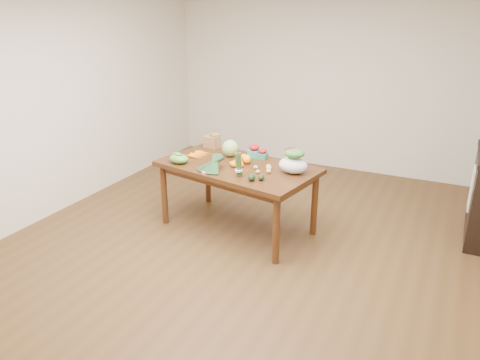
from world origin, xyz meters
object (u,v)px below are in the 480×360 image
at_px(salad_bag, 293,162).
at_px(cabbage, 230,148).
at_px(mandarin_cluster, 237,162).
at_px(dining_table, 237,197).
at_px(asparagus_bundle, 239,165).
at_px(paper_bag, 212,141).
at_px(kale_bunch, 210,164).

bearing_deg(salad_bag, cabbage, 165.41).
xyz_separation_m(cabbage, mandarin_cluster, (0.22, -0.27, -0.05)).
bearing_deg(cabbage, mandarin_cluster, -50.92).
distance_m(dining_table, asparagus_bundle, 0.61).
bearing_deg(dining_table, asparagus_bundle, -50.66).
relative_size(paper_bag, cabbage, 1.23).
xyz_separation_m(paper_bag, asparagus_bundle, (0.73, -0.76, 0.04)).
height_order(mandarin_cluster, kale_bunch, kale_bunch).
distance_m(cabbage, mandarin_cluster, 0.35).
relative_size(cabbage, kale_bunch, 0.47).
bearing_deg(asparagus_bundle, paper_bag, 144.61).
distance_m(cabbage, asparagus_bundle, 0.66).
relative_size(dining_table, salad_bag, 5.56).
xyz_separation_m(dining_table, paper_bag, (-0.56, 0.46, 0.46)).
xyz_separation_m(mandarin_cluster, kale_bunch, (-0.18, -0.27, 0.04)).
bearing_deg(paper_bag, dining_table, -39.05).
height_order(paper_bag, mandarin_cluster, paper_bag).
relative_size(mandarin_cluster, kale_bunch, 0.45).
height_order(dining_table, paper_bag, paper_bag).
height_order(paper_bag, kale_bunch, paper_bag).
bearing_deg(mandarin_cluster, paper_bag, 139.93).
bearing_deg(mandarin_cluster, asparagus_bundle, -61.09).
height_order(paper_bag, salad_bag, salad_bag).
distance_m(paper_bag, mandarin_cluster, 0.75).
bearing_deg(dining_table, cabbage, 141.32).
bearing_deg(salad_bag, dining_table, -177.52).
bearing_deg(paper_bag, asparagus_bundle, -46.25).
xyz_separation_m(dining_table, kale_bunch, (-0.16, -0.30, 0.45)).
bearing_deg(asparagus_bundle, cabbage, 135.08).
bearing_deg(cabbage, dining_table, -49.53).
height_order(mandarin_cluster, salad_bag, salad_bag).
bearing_deg(cabbage, salad_bag, -14.59).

